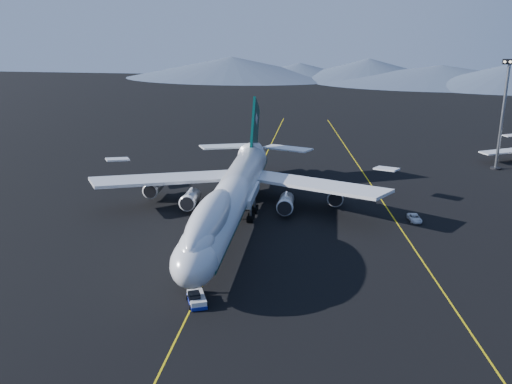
# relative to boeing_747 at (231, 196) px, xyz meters

# --- Properties ---
(ground) EXTENTS (500.00, 500.00, 0.00)m
(ground) POSITION_rel_boeing_747_xyz_m (-0.00, -0.03, -5.81)
(ground) COLOR black
(ground) RESTS_ON ground
(taxiway_line_main) EXTENTS (0.25, 220.00, 0.01)m
(taxiway_line_main) POSITION_rel_boeing_747_xyz_m (-0.00, -0.03, -5.80)
(taxiway_line_main) COLOR gold
(taxiway_line_main) RESTS_ON ground
(taxiway_line_side) EXTENTS (28.08, 198.09, 0.01)m
(taxiway_line_side) POSITION_rel_boeing_747_xyz_m (30.00, 9.97, -5.80)
(taxiway_line_side) COLOR gold
(taxiway_line_side) RESTS_ON ground
(boeing_747) EXTENTS (59.62, 72.43, 19.37)m
(boeing_747) POSITION_rel_boeing_747_xyz_m (0.00, 0.00, 0.00)
(boeing_747) COLOR silver
(boeing_747) RESTS_ON ground
(pushback_tug) EXTENTS (3.73, 4.92, 1.92)m
(pushback_tug) POSITION_rel_boeing_747_xyz_m (0.48, -29.53, -5.21)
(pushback_tug) COLOR silver
(pushback_tug) RESTS_ON ground
(service_van) EXTENTS (2.66, 4.70, 1.24)m
(service_van) POSITION_rel_boeing_747_xyz_m (33.99, 7.13, -5.19)
(service_van) COLOR white
(service_van) RESTS_ON ground
(floodlight_mast) EXTENTS (3.34, 2.51, 27.03)m
(floodlight_mast) POSITION_rel_boeing_747_xyz_m (58.97, 47.79, 7.88)
(floodlight_mast) COLOR black
(floodlight_mast) RESTS_ON ground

